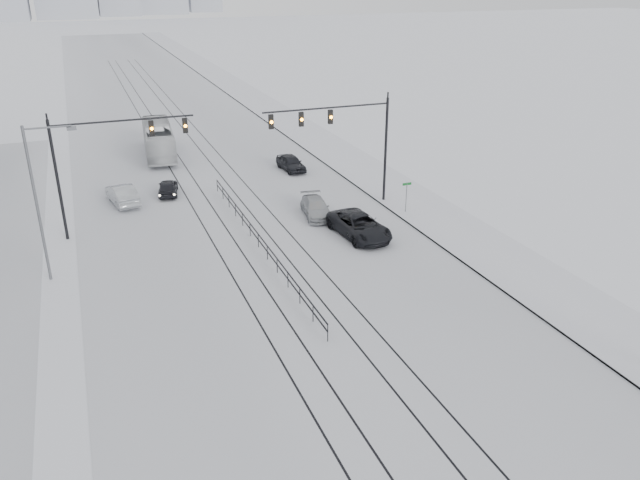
{
  "coord_description": "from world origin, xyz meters",
  "views": [
    {
      "loc": [
        -9.63,
        -5.78,
        16.39
      ],
      "look_at": [
        1.46,
        22.77,
        3.2
      ],
      "focal_mm": 35.0,
      "sensor_mm": 36.0,
      "label": 1
    }
  ],
  "objects_px": {
    "sedan_nb_far": "(291,163)",
    "sedan_nb_right": "(316,208)",
    "sedan_sb_inner": "(168,187)",
    "box_truck": "(159,140)",
    "sedan_sb_outer": "(122,194)",
    "sedan_nb_front": "(359,226)"
  },
  "relations": [
    {
      "from": "sedan_nb_far",
      "to": "sedan_nb_right",
      "type": "bearing_deg",
      "value": -103.82
    },
    {
      "from": "sedan_sb_inner",
      "to": "sedan_nb_right",
      "type": "height_order",
      "value": "sedan_nb_right"
    },
    {
      "from": "sedan_nb_right",
      "to": "box_truck",
      "type": "distance_m",
      "value": 22.48
    },
    {
      "from": "sedan_sb_inner",
      "to": "sedan_sb_outer",
      "type": "relative_size",
      "value": 0.8
    },
    {
      "from": "sedan_nb_front",
      "to": "sedan_nb_far",
      "type": "xyz_separation_m",
      "value": [
        0.63,
        16.08,
        -0.08
      ]
    },
    {
      "from": "box_truck",
      "to": "sedan_sb_outer",
      "type": "bearing_deg",
      "value": 75.23
    },
    {
      "from": "sedan_sb_inner",
      "to": "sedan_sb_outer",
      "type": "bearing_deg",
      "value": 23.83
    },
    {
      "from": "sedan_nb_front",
      "to": "box_truck",
      "type": "xyz_separation_m",
      "value": [
        -9.62,
        25.49,
        0.76
      ]
    },
    {
      "from": "sedan_sb_inner",
      "to": "sedan_nb_right",
      "type": "bearing_deg",
      "value": 147.61
    },
    {
      "from": "sedan_sb_outer",
      "to": "sedan_nb_far",
      "type": "distance_m",
      "value": 15.29
    },
    {
      "from": "sedan_nb_far",
      "to": "box_truck",
      "type": "relative_size",
      "value": 0.37
    },
    {
      "from": "sedan_nb_front",
      "to": "sedan_sb_outer",
      "type": "bearing_deg",
      "value": 133.73
    },
    {
      "from": "sedan_nb_right",
      "to": "sedan_nb_far",
      "type": "xyz_separation_m",
      "value": [
        1.98,
        11.46,
        0.06
      ]
    },
    {
      "from": "sedan_sb_inner",
      "to": "sedan_nb_front",
      "type": "height_order",
      "value": "sedan_nb_front"
    },
    {
      "from": "sedan_nb_far",
      "to": "box_truck",
      "type": "height_order",
      "value": "box_truck"
    },
    {
      "from": "sedan_nb_far",
      "to": "box_truck",
      "type": "distance_m",
      "value": 13.95
    },
    {
      "from": "sedan_nb_front",
      "to": "sedan_nb_far",
      "type": "relative_size",
      "value": 1.37
    },
    {
      "from": "sedan_nb_right",
      "to": "box_truck",
      "type": "xyz_separation_m",
      "value": [
        -8.28,
        20.88,
        0.9
      ]
    },
    {
      "from": "sedan_sb_outer",
      "to": "box_truck",
      "type": "relative_size",
      "value": 0.42
    },
    {
      "from": "sedan_nb_right",
      "to": "sedan_nb_front",
      "type": "bearing_deg",
      "value": -64.65
    },
    {
      "from": "sedan_nb_front",
      "to": "sedan_sb_inner",
      "type": "bearing_deg",
      "value": 123.63
    },
    {
      "from": "sedan_sb_inner",
      "to": "box_truck",
      "type": "bearing_deg",
      "value": -84.11
    }
  ]
}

